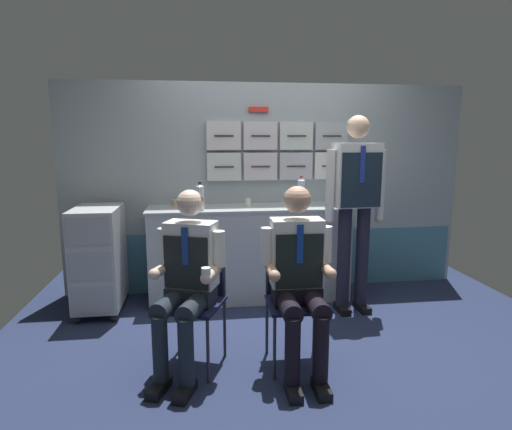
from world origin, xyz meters
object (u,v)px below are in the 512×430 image
(crew_member_left, at_px, (187,275))
(paper_cup_blue, at_px, (248,202))
(crew_member_standing, at_px, (356,195))
(water_bottle_blue_cap, at_px, (200,197))
(service_trolley, at_px, (99,257))
(folding_chair_left, at_px, (196,288))
(folding_chair_right, at_px, (294,287))
(crew_member_right, at_px, (299,272))

(crew_member_left, distance_m, paper_cup_blue, 1.57)
(crew_member_standing, distance_m, water_bottle_blue_cap, 1.42)
(service_trolley, height_order, paper_cup_blue, paper_cup_blue)
(folding_chair_left, height_order, paper_cup_blue, paper_cup_blue)
(folding_chair_right, distance_m, paper_cup_blue, 1.42)
(folding_chair_left, relative_size, water_bottle_blue_cap, 3.26)
(crew_member_left, relative_size, water_bottle_blue_cap, 4.72)
(crew_member_right, relative_size, water_bottle_blue_cap, 4.80)
(service_trolley, height_order, crew_member_right, crew_member_right)
(folding_chair_left, xyz_separation_m, crew_member_right, (0.69, -0.23, 0.17))
(service_trolley, distance_m, folding_chair_right, 1.93)
(crew_member_right, height_order, crew_member_standing, crew_member_standing)
(folding_chair_right, relative_size, paper_cup_blue, 12.10)
(folding_chair_right, height_order, crew_member_right, crew_member_right)
(folding_chair_right, distance_m, crew_member_right, 0.23)
(folding_chair_left, relative_size, paper_cup_blue, 12.10)
(crew_member_standing, bearing_deg, water_bottle_blue_cap, 167.10)
(water_bottle_blue_cap, bearing_deg, folding_chair_right, -60.01)
(folding_chair_left, height_order, folding_chair_right, same)
(folding_chair_left, xyz_separation_m, folding_chair_right, (0.69, -0.07, 0.00))
(crew_member_right, bearing_deg, crew_member_standing, 52.48)
(service_trolley, height_order, water_bottle_blue_cap, water_bottle_blue_cap)
(crew_member_left, relative_size, crew_member_right, 0.98)
(water_bottle_blue_cap, height_order, paper_cup_blue, water_bottle_blue_cap)
(service_trolley, height_order, crew_member_left, crew_member_left)
(service_trolley, distance_m, folding_chair_left, 1.37)
(crew_member_right, distance_m, paper_cup_blue, 1.54)
(folding_chair_right, relative_size, crew_member_right, 0.68)
(service_trolley, xyz_separation_m, water_bottle_blue_cap, (0.94, 0.02, 0.54))
(folding_chair_right, bearing_deg, crew_member_left, -173.72)
(folding_chair_left, distance_m, crew_member_right, 0.75)
(crew_member_right, relative_size, paper_cup_blue, 17.85)
(crew_member_standing, distance_m, paper_cup_blue, 1.07)
(folding_chair_left, bearing_deg, water_bottle_blue_cap, 87.62)
(crew_member_left, xyz_separation_m, crew_member_right, (0.75, -0.08, 0.02))
(folding_chair_right, xyz_separation_m, paper_cup_blue, (-0.17, 1.35, 0.43))
(crew_member_left, distance_m, folding_chair_right, 0.77)
(service_trolley, relative_size, folding_chair_left, 1.13)
(folding_chair_right, height_order, paper_cup_blue, paper_cup_blue)
(folding_chair_right, bearing_deg, folding_chair_left, 174.18)
(service_trolley, xyz_separation_m, paper_cup_blue, (1.41, 0.24, 0.45))
(folding_chair_right, xyz_separation_m, crew_member_right, (-0.00, -0.16, 0.17))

